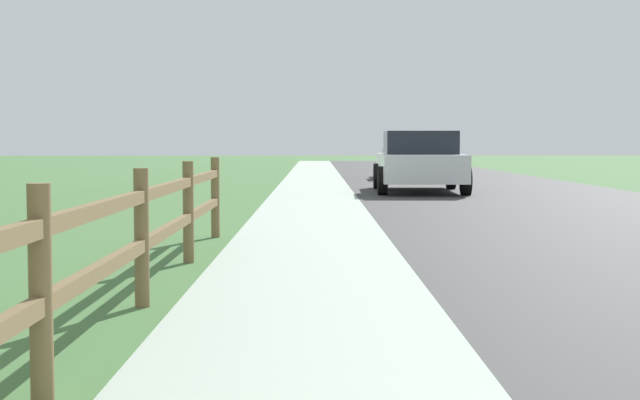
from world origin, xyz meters
TOP-DOWN VIEW (x-y plane):
  - ground_plane at (0.00, 25.00)m, footprint 120.00×120.00m
  - road_asphalt at (3.50, 27.00)m, footprint 7.00×66.00m
  - curb_concrete at (-3.00, 27.00)m, footprint 6.00×66.00m
  - grass_verge at (-4.50, 27.00)m, footprint 5.00×66.00m
  - rail_fence at (-2.23, 5.13)m, footprint 0.11×12.55m
  - parked_suv_white at (1.64, 22.29)m, footprint 2.26×4.72m
  - parked_car_silver at (2.41, 31.08)m, footprint 2.13×4.32m

SIDE VIEW (x-z plane):
  - ground_plane at x=0.00m, z-range 0.00..0.00m
  - road_asphalt at x=3.50m, z-range 0.00..0.01m
  - curb_concrete at x=-3.00m, z-range 0.00..0.01m
  - grass_verge at x=-4.50m, z-range 0.00..0.01m
  - rail_fence at x=-2.23m, z-range 0.09..1.13m
  - parked_suv_white at x=1.64m, z-range -0.01..1.49m
  - parked_car_silver at x=2.41m, z-range 0.00..1.51m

